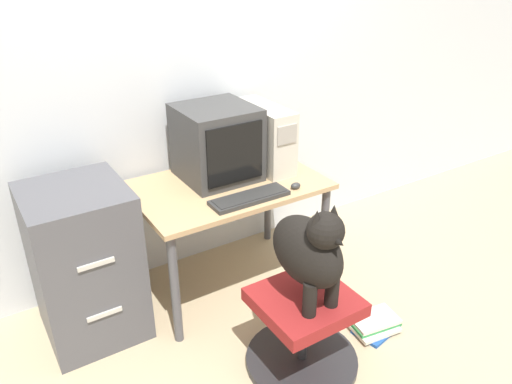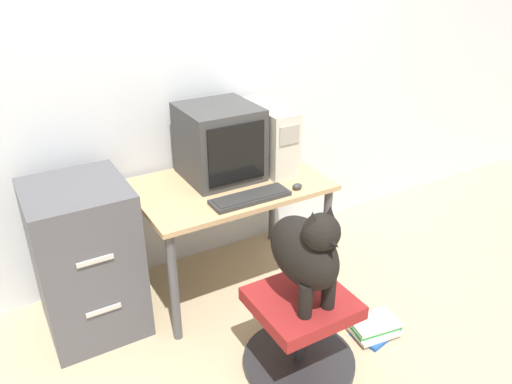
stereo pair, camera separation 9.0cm
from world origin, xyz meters
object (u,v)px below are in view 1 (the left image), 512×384
object	(u,v)px
keyboard	(249,198)
book_stack_floor	(375,324)
dog	(310,250)
filing_cabinet	(85,263)
crt_monitor	(216,143)
office_chair	(303,331)
pc_tower	(264,137)

from	to	relation	value
keyboard	book_stack_floor	size ratio (longest dim) A/B	1.55
dog	filing_cabinet	world-z (taller)	dog
crt_monitor	office_chair	size ratio (longest dim) A/B	0.75
pc_tower	keyboard	bearing A→B (deg)	-132.86
crt_monitor	dog	xyz separation A→B (m)	(-0.03, -0.95, -0.21)
pc_tower	filing_cabinet	world-z (taller)	pc_tower
keyboard	book_stack_floor	bearing A→B (deg)	-51.31
crt_monitor	book_stack_floor	xyz separation A→B (m)	(0.47, -0.96, -0.89)
crt_monitor	filing_cabinet	world-z (taller)	crt_monitor
dog	filing_cabinet	xyz separation A→B (m)	(-0.83, 0.88, -0.28)
book_stack_floor	filing_cabinet	bearing A→B (deg)	146.48
book_stack_floor	office_chair	bearing A→B (deg)	177.32
pc_tower	office_chair	xyz separation A→B (m)	(-0.35, -0.92, -0.69)
office_chair	book_stack_floor	world-z (taller)	office_chair
crt_monitor	office_chair	bearing A→B (deg)	-91.75
keyboard	dog	world-z (taller)	dog
pc_tower	filing_cabinet	bearing A→B (deg)	-177.20
book_stack_floor	dog	bearing A→B (deg)	179.35
filing_cabinet	book_stack_floor	size ratio (longest dim) A/B	2.97
keyboard	office_chair	size ratio (longest dim) A/B	0.78
dog	filing_cabinet	size ratio (longest dim) A/B	0.62
office_chair	book_stack_floor	distance (m)	0.53
dog	office_chair	bearing A→B (deg)	90.00
dog	book_stack_floor	distance (m)	0.84
filing_cabinet	book_stack_floor	bearing A→B (deg)	-33.52
office_chair	filing_cabinet	world-z (taller)	filing_cabinet
keyboard	dog	distance (m)	0.59
dog	keyboard	bearing A→B (deg)	87.22
keyboard	filing_cabinet	world-z (taller)	filing_cabinet
filing_cabinet	office_chair	bearing A→B (deg)	-45.94
pc_tower	office_chair	size ratio (longest dim) A/B	0.84
pc_tower	office_chair	world-z (taller)	pc_tower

